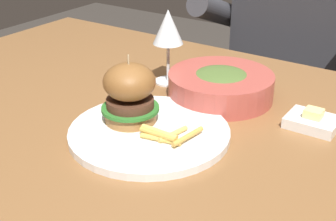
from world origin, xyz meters
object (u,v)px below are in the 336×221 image
(wine_glass, at_px, (168,29))
(diner_person, at_px, (291,84))
(butter_dish, at_px, (312,121))
(main_plate, at_px, (149,132))
(soup_bowl, at_px, (221,85))
(burger_sandwich, at_px, (130,93))

(wine_glass, distance_m, diner_person, 0.64)
(butter_dish, bearing_deg, wine_glass, 175.00)
(main_plate, relative_size, wine_glass, 1.73)
(soup_bowl, relative_size, diner_person, 0.19)
(burger_sandwich, relative_size, diner_person, 0.11)
(burger_sandwich, distance_m, wine_glass, 0.23)
(butter_dish, xyz_separation_m, diner_person, (-0.24, 0.59, -0.19))
(wine_glass, bearing_deg, burger_sandwich, -73.56)
(burger_sandwich, height_order, soup_bowl, burger_sandwich)
(butter_dish, bearing_deg, diner_person, 112.29)
(wine_glass, bearing_deg, soup_bowl, -4.52)
(diner_person, bearing_deg, wine_glass, -100.24)
(burger_sandwich, xyz_separation_m, wine_glass, (-0.06, 0.22, 0.05))
(wine_glass, height_order, diner_person, diner_person)
(wine_glass, bearing_deg, diner_person, 79.76)
(soup_bowl, height_order, diner_person, diner_person)
(wine_glass, distance_m, soup_bowl, 0.17)
(burger_sandwich, relative_size, wine_glass, 0.76)
(soup_bowl, bearing_deg, wine_glass, 175.48)
(butter_dish, bearing_deg, burger_sandwich, -145.82)
(main_plate, bearing_deg, diner_person, 90.85)
(butter_dish, height_order, diner_person, diner_person)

